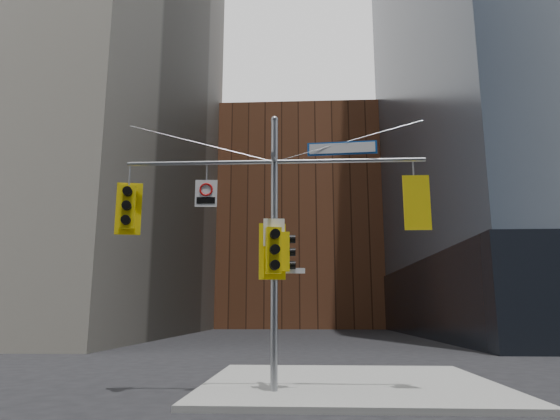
# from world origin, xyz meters

# --- Properties ---
(ground) EXTENTS (160.00, 160.00, 0.00)m
(ground) POSITION_xyz_m (0.00, 0.00, 0.00)
(ground) COLOR black
(ground) RESTS_ON ground
(sidewalk_corner) EXTENTS (8.00, 8.00, 0.15)m
(sidewalk_corner) POSITION_xyz_m (2.00, 4.00, 0.07)
(sidewalk_corner) COLOR gray
(sidewalk_corner) RESTS_ON ground
(brick_midrise) EXTENTS (26.00, 20.00, 28.00)m
(brick_midrise) POSITION_xyz_m (0.00, 58.00, 14.00)
(brick_midrise) COLOR brown
(brick_midrise) RESTS_ON ground
(signal_assembly) EXTENTS (8.00, 0.80, 7.30)m
(signal_assembly) POSITION_xyz_m (0.00, 1.99, 4.42)
(signal_assembly) COLOR gray
(signal_assembly) RESTS_ON ground
(traffic_light_west_arm) EXTENTS (0.68, 0.61, 1.43)m
(traffic_light_west_arm) POSITION_xyz_m (-3.93, 2.01, 4.80)
(traffic_light_west_arm) COLOR yellow
(traffic_light_west_arm) RESTS_ON ground
(traffic_light_east_arm) EXTENTS (0.68, 0.53, 1.43)m
(traffic_light_east_arm) POSITION_xyz_m (3.67, 1.99, 4.80)
(traffic_light_east_arm) COLOR yellow
(traffic_light_east_arm) RESTS_ON ground
(traffic_light_pole_side) EXTENTS (0.40, 0.34, 1.01)m
(traffic_light_pole_side) POSITION_xyz_m (0.32, 2.00, 3.57)
(traffic_light_pole_side) COLOR yellow
(traffic_light_pole_side) RESTS_ON ground
(traffic_light_pole_front) EXTENTS (0.68, 0.62, 1.44)m
(traffic_light_pole_front) POSITION_xyz_m (-0.00, 1.73, 3.58)
(traffic_light_pole_front) COLOR yellow
(traffic_light_pole_front) RESTS_ON ground
(street_sign_blade) EXTENTS (1.85, 0.18, 0.36)m
(street_sign_blade) POSITION_xyz_m (1.81, 2.00, 6.35)
(street_sign_blade) COLOR #10469A
(street_sign_blade) RESTS_ON ground
(regulatory_sign_arm) EXTENTS (0.59, 0.09, 0.73)m
(regulatory_sign_arm) POSITION_xyz_m (-1.82, 1.97, 5.17)
(regulatory_sign_arm) COLOR silver
(regulatory_sign_arm) RESTS_ON ground
(regulatory_sign_pole) EXTENTS (0.55, 0.09, 0.72)m
(regulatory_sign_pole) POSITION_xyz_m (0.00, 1.88, 4.05)
(regulatory_sign_pole) COLOR silver
(regulatory_sign_pole) RESTS_ON ground
(street_blade_ew) EXTENTS (0.69, 0.09, 0.14)m
(street_blade_ew) POSITION_xyz_m (0.45, 2.00, 3.09)
(street_blade_ew) COLOR silver
(street_blade_ew) RESTS_ON ground
(street_blade_ns) EXTENTS (0.07, 0.70, 0.14)m
(street_blade_ns) POSITION_xyz_m (0.00, 2.45, 2.82)
(street_blade_ns) COLOR #145926
(street_blade_ns) RESTS_ON ground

